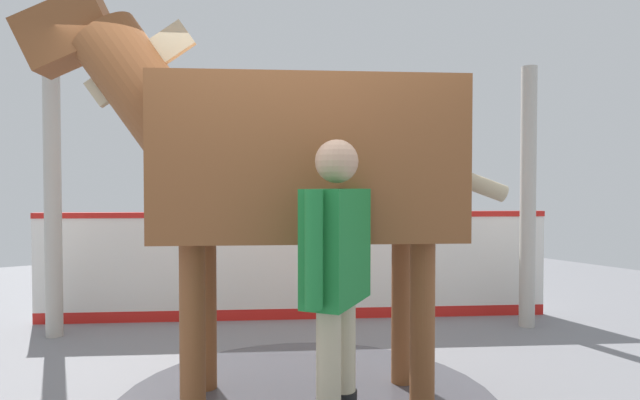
% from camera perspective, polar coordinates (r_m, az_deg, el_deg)
% --- Properties ---
extents(wet_patch, '(2.65, 2.65, 0.00)m').
position_cam_1_polar(wet_patch, '(3.83, -1.43, -21.21)').
color(wet_patch, '#4C4C54').
rests_on(wet_patch, ground).
extents(barrier_wall, '(2.77, 5.03, 1.20)m').
position_cam_1_polar(barrier_wall, '(5.82, -2.53, -7.63)').
color(barrier_wall, white).
rests_on(barrier_wall, ground).
extents(roof_post_near, '(0.16, 0.16, 2.73)m').
position_cam_1_polar(roof_post_near, '(5.70, -27.38, 0.20)').
color(roof_post_near, '#B7B2A8').
rests_on(roof_post_near, ground).
extents(roof_post_far, '(0.16, 0.16, 2.73)m').
position_cam_1_polar(roof_post_far, '(5.85, 21.95, 0.29)').
color(roof_post_far, '#B7B2A8').
rests_on(roof_post_far, ground).
extents(horse, '(1.93, 3.00, 2.77)m').
position_cam_1_polar(horse, '(3.53, -3.37, 4.29)').
color(horse, brown).
rests_on(horse, ground).
extents(handler, '(0.46, 0.59, 1.73)m').
position_cam_1_polar(handler, '(2.79, 1.84, -8.29)').
color(handler, black).
rests_on(handler, ground).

